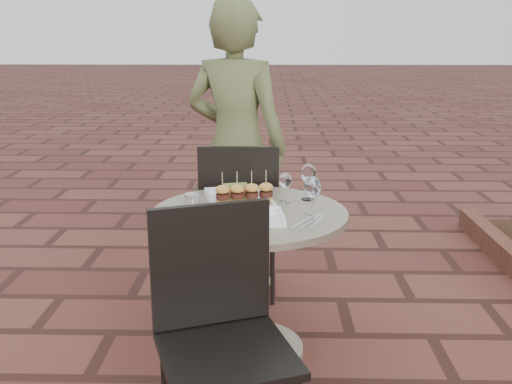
{
  "coord_description": "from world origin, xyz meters",
  "views": [
    {
      "loc": [
        -0.01,
        -2.67,
        1.5
      ],
      "look_at": [
        -0.07,
        -0.18,
        0.82
      ],
      "focal_mm": 40.0,
      "sensor_mm": 36.0,
      "label": 1
    }
  ],
  "objects_px": {
    "chair_far": "(240,209)",
    "plate_tuna": "(259,217)",
    "chair_near": "(219,315)",
    "diner": "(236,147)",
    "cafe_table": "(250,261)",
    "plate_salmon": "(236,195)",
    "plate_sliders": "(244,198)"
  },
  "relations": [
    {
      "from": "chair_far",
      "to": "diner",
      "type": "distance_m",
      "value": 0.39
    },
    {
      "from": "chair_near",
      "to": "chair_far",
      "type": "bearing_deg",
      "value": 70.13
    },
    {
      "from": "plate_sliders",
      "to": "plate_tuna",
      "type": "height_order",
      "value": "plate_sliders"
    },
    {
      "from": "chair_far",
      "to": "diner",
      "type": "xyz_separation_m",
      "value": [
        -0.03,
        0.23,
        0.31
      ]
    },
    {
      "from": "plate_tuna",
      "to": "plate_sliders",
      "type": "bearing_deg",
      "value": 109.65
    },
    {
      "from": "chair_near",
      "to": "plate_tuna",
      "type": "height_order",
      "value": "chair_near"
    },
    {
      "from": "plate_salmon",
      "to": "diner",
      "type": "bearing_deg",
      "value": 93.14
    },
    {
      "from": "diner",
      "to": "plate_salmon",
      "type": "xyz_separation_m",
      "value": [
        0.04,
        -0.67,
        -0.11
      ]
    },
    {
      "from": "chair_near",
      "to": "plate_salmon",
      "type": "bearing_deg",
      "value": 69.51
    },
    {
      "from": "plate_tuna",
      "to": "cafe_table",
      "type": "bearing_deg",
      "value": 108.68
    },
    {
      "from": "chair_far",
      "to": "plate_tuna",
      "type": "xyz_separation_m",
      "value": [
        0.13,
        -0.76,
        0.19
      ]
    },
    {
      "from": "cafe_table",
      "to": "chair_far",
      "type": "height_order",
      "value": "chair_far"
    },
    {
      "from": "chair_far",
      "to": "plate_sliders",
      "type": "bearing_deg",
      "value": 95.0
    },
    {
      "from": "cafe_table",
      "to": "chair_near",
      "type": "relative_size",
      "value": 0.97
    },
    {
      "from": "chair_far",
      "to": "chair_near",
      "type": "relative_size",
      "value": 1.0
    },
    {
      "from": "chair_near",
      "to": "plate_tuna",
      "type": "distance_m",
      "value": 0.58
    },
    {
      "from": "cafe_table",
      "to": "plate_sliders",
      "type": "bearing_deg",
      "value": 111.68
    },
    {
      "from": "diner",
      "to": "plate_salmon",
      "type": "relative_size",
      "value": 5.16
    },
    {
      "from": "plate_salmon",
      "to": "plate_tuna",
      "type": "height_order",
      "value": "plate_salmon"
    },
    {
      "from": "cafe_table",
      "to": "plate_salmon",
      "type": "height_order",
      "value": "plate_salmon"
    },
    {
      "from": "plate_sliders",
      "to": "cafe_table",
      "type": "bearing_deg",
      "value": -68.32
    },
    {
      "from": "cafe_table",
      "to": "chair_far",
      "type": "xyz_separation_m",
      "value": [
        -0.08,
        0.62,
        0.07
      ]
    },
    {
      "from": "diner",
      "to": "plate_salmon",
      "type": "height_order",
      "value": "diner"
    },
    {
      "from": "plate_salmon",
      "to": "chair_near",
      "type": "bearing_deg",
      "value": -90.85
    },
    {
      "from": "plate_sliders",
      "to": "plate_tuna",
      "type": "relative_size",
      "value": 1.36
    },
    {
      "from": "plate_salmon",
      "to": "plate_tuna",
      "type": "relative_size",
      "value": 1.41
    },
    {
      "from": "plate_tuna",
      "to": "plate_salmon",
      "type": "bearing_deg",
      "value": 110.09
    },
    {
      "from": "diner",
      "to": "plate_salmon",
      "type": "bearing_deg",
      "value": 113.5
    },
    {
      "from": "cafe_table",
      "to": "plate_sliders",
      "type": "relative_size",
      "value": 2.8
    },
    {
      "from": "chair_near",
      "to": "plate_sliders",
      "type": "height_order",
      "value": "chair_near"
    },
    {
      "from": "chair_near",
      "to": "plate_salmon",
      "type": "height_order",
      "value": "chair_near"
    },
    {
      "from": "chair_near",
      "to": "plate_sliders",
      "type": "xyz_separation_m",
      "value": [
        0.06,
        0.73,
        0.22
      ]
    }
  ]
}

